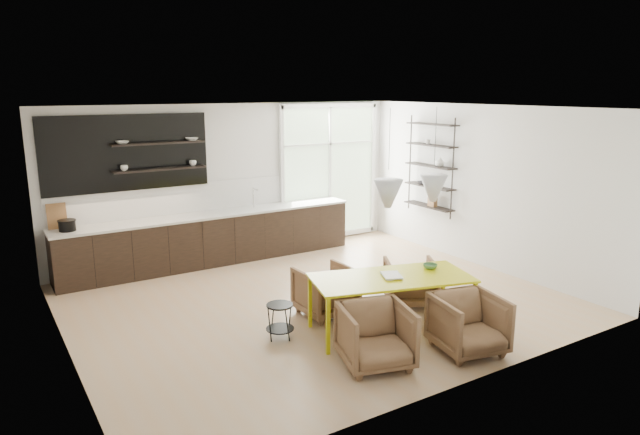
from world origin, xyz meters
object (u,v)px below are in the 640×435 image
at_px(armchair_back_right, 410,282).
at_px(wire_stool, 280,316).
at_px(armchair_front_right, 468,324).
at_px(dining_table, 391,281).
at_px(armchair_back_left, 326,291).
at_px(armchair_front_left, 375,336).

bearing_deg(armchair_back_right, wire_stool, 29.96).
bearing_deg(armchair_back_right, armchair_front_right, 102.96).
bearing_deg(dining_table, armchair_back_left, 129.17).
xyz_separation_m(armchair_back_right, armchair_front_right, (-0.46, -1.61, 0.02)).
bearing_deg(wire_stool, dining_table, -23.50).
relative_size(armchair_back_left, armchair_front_right, 0.96).
relative_size(armchair_back_left, wire_stool, 1.65).
height_order(armchair_back_right, wire_stool, armchair_back_right).
distance_m(armchair_back_right, armchair_front_right, 1.67).
height_order(armchair_back_left, armchair_front_right, armchair_front_right).
distance_m(dining_table, armchair_front_left, 1.06).
xyz_separation_m(armchair_back_left, wire_stool, (-0.94, -0.37, -0.05)).
bearing_deg(wire_stool, armchair_back_left, 21.67).
bearing_deg(armchair_front_right, armchair_back_right, 85.73).
height_order(dining_table, armchair_back_left, dining_table).
bearing_deg(armchair_front_right, armchair_front_left, 176.40).
relative_size(armchair_front_left, wire_stool, 1.73).
height_order(dining_table, armchair_front_left, dining_table).
bearing_deg(dining_table, armchair_front_left, -122.94).
xyz_separation_m(dining_table, armchair_back_left, (-0.41, 0.96, -0.36)).
xyz_separation_m(dining_table, armchair_front_right, (0.42, -0.98, -0.35)).
relative_size(dining_table, armchair_back_left, 2.95).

